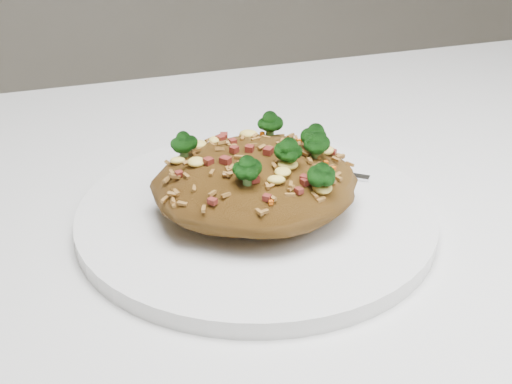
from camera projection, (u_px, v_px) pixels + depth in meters
The scene contains 4 objects.
dining_table at pixel (294, 328), 0.61m from camera, with size 1.20×0.80×0.75m.
plate at pixel (256, 216), 0.58m from camera, with size 0.29×0.29×0.01m, color white.
fried_rice at pixel (257, 174), 0.56m from camera, with size 0.16×0.15×0.07m.
fork at pixel (289, 166), 0.64m from camera, with size 0.14×0.11×0.00m.
Camera 1 is at (-0.17, -0.44, 1.05)m, focal length 50.00 mm.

